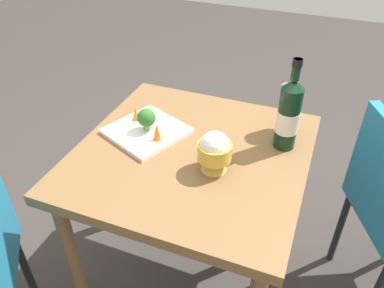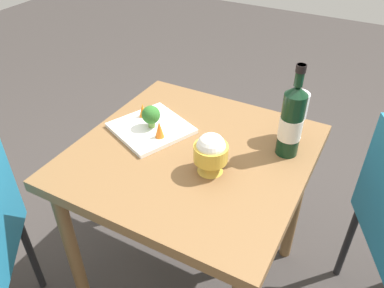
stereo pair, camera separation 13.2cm
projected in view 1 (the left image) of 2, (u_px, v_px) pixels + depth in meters
name	position (u px, v px, depth m)	size (l,w,h in m)	color
ground_plane	(192.00, 277.00, 1.77)	(8.00, 8.00, 0.00)	#383330
dining_table	(192.00, 173.00, 1.40)	(0.78, 0.78, 0.73)	brown
wine_bottle	(289.00, 114.00, 1.29)	(0.08, 0.08, 0.33)	black
wine_glass	(290.00, 100.00, 1.36)	(0.08, 0.08, 0.18)	white
rice_bowl	(215.00, 151.00, 1.22)	(0.11, 0.11, 0.14)	gold
serving_plate	(147.00, 131.00, 1.42)	(0.33, 0.33, 0.02)	white
broccoli_floret	(146.00, 118.00, 1.39)	(0.07, 0.07, 0.09)	#729E4C
carrot_garnish_left	(157.00, 131.00, 1.35)	(0.03, 0.03, 0.06)	orange
carrot_garnish_right	(136.00, 113.00, 1.45)	(0.03, 0.03, 0.06)	orange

